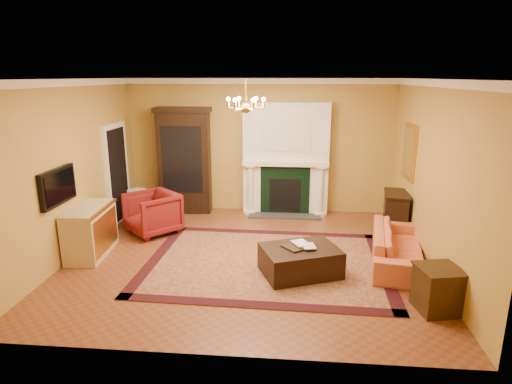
# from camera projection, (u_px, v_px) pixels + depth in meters

# --- Properties ---
(floor) EXTENTS (6.00, 5.50, 0.02)m
(floor) POSITION_uv_depth(u_px,v_px,m) (247.00, 257.00, 7.46)
(floor) COLOR brown
(floor) RESTS_ON ground
(ceiling) EXTENTS (6.00, 5.50, 0.02)m
(ceiling) POSITION_uv_depth(u_px,v_px,m) (246.00, 78.00, 6.67)
(ceiling) COLOR white
(ceiling) RESTS_ON wall_back
(wall_back) EXTENTS (6.00, 0.02, 3.00)m
(wall_back) POSITION_uv_depth(u_px,v_px,m) (260.00, 146.00, 9.72)
(wall_back) COLOR #BA8C43
(wall_back) RESTS_ON floor
(wall_front) EXTENTS (6.00, 0.02, 3.00)m
(wall_front) POSITION_uv_depth(u_px,v_px,m) (217.00, 231.00, 4.41)
(wall_front) COLOR #BA8C43
(wall_front) RESTS_ON floor
(wall_left) EXTENTS (0.02, 5.50, 3.00)m
(wall_left) POSITION_uv_depth(u_px,v_px,m) (72.00, 169.00, 7.32)
(wall_left) COLOR #BA8C43
(wall_left) RESTS_ON floor
(wall_right) EXTENTS (0.02, 5.50, 3.00)m
(wall_right) POSITION_uv_depth(u_px,v_px,m) (434.00, 176.00, 6.81)
(wall_right) COLOR #BA8C43
(wall_right) RESTS_ON floor
(fireplace) EXTENTS (1.90, 0.70, 2.50)m
(fireplace) POSITION_uv_depth(u_px,v_px,m) (286.00, 162.00, 9.57)
(fireplace) COLOR white
(fireplace) RESTS_ON wall_back
(crown_molding) EXTENTS (6.00, 5.50, 0.12)m
(crown_molding) POSITION_uv_depth(u_px,v_px,m) (252.00, 82.00, 7.61)
(crown_molding) COLOR white
(crown_molding) RESTS_ON ceiling
(doorway) EXTENTS (0.08, 1.05, 2.10)m
(doorway) POSITION_uv_depth(u_px,v_px,m) (117.00, 173.00, 9.07)
(doorway) COLOR white
(doorway) RESTS_ON wall_left
(tv_panel) EXTENTS (0.09, 0.95, 0.58)m
(tv_panel) POSITION_uv_depth(u_px,v_px,m) (58.00, 187.00, 6.78)
(tv_panel) COLOR black
(tv_panel) RESTS_ON wall_left
(gilt_mirror) EXTENTS (0.06, 0.76, 1.05)m
(gilt_mirror) POSITION_uv_depth(u_px,v_px,m) (409.00, 152.00, 8.12)
(gilt_mirror) COLOR gold
(gilt_mirror) RESTS_ON wall_right
(chandelier) EXTENTS (0.63, 0.55, 0.53)m
(chandelier) POSITION_uv_depth(u_px,v_px,m) (246.00, 105.00, 6.78)
(chandelier) COLOR gold
(chandelier) RESTS_ON ceiling
(oriental_rug) EXTENTS (4.10, 3.13, 0.02)m
(oriental_rug) POSITION_uv_depth(u_px,v_px,m) (267.00, 262.00, 7.21)
(oriental_rug) COLOR #460F0F
(oriental_rug) RESTS_ON floor
(china_cabinet) EXTENTS (1.18, 0.60, 2.28)m
(china_cabinet) POSITION_uv_depth(u_px,v_px,m) (185.00, 163.00, 9.70)
(china_cabinet) COLOR black
(china_cabinet) RESTS_ON floor
(wingback_armchair) EXTENTS (1.22, 1.22, 0.91)m
(wingback_armchair) POSITION_uv_depth(u_px,v_px,m) (152.00, 211.00, 8.46)
(wingback_armchair) COLOR maroon
(wingback_armchair) RESTS_ON floor
(pedestal_table) EXTENTS (0.40, 0.40, 0.72)m
(pedestal_table) POSITION_uv_depth(u_px,v_px,m) (138.00, 204.00, 9.09)
(pedestal_table) COLOR black
(pedestal_table) RESTS_ON floor
(commode) EXTENTS (0.62, 1.19, 0.86)m
(commode) POSITION_uv_depth(u_px,v_px,m) (90.00, 231.00, 7.45)
(commode) COLOR beige
(commode) RESTS_ON floor
(coral_sofa) EXTENTS (0.93, 2.10, 0.79)m
(coral_sofa) POSITION_uv_depth(u_px,v_px,m) (398.00, 241.00, 7.10)
(coral_sofa) COLOR #DA6B45
(coral_sofa) RESTS_ON floor
(end_table) EXTENTS (0.60, 0.60, 0.59)m
(end_table) POSITION_uv_depth(u_px,v_px,m) (437.00, 290.00, 5.68)
(end_table) COLOR #341E0E
(end_table) RESTS_ON floor
(console_table) EXTENTS (0.55, 0.82, 0.84)m
(console_table) POSITION_uv_depth(u_px,v_px,m) (395.00, 215.00, 8.35)
(console_table) COLOR black
(console_table) RESTS_ON floor
(leather_ottoman) EXTENTS (1.39, 1.21, 0.43)m
(leather_ottoman) POSITION_uv_depth(u_px,v_px,m) (300.00, 261.00, 6.74)
(leather_ottoman) COLOR black
(leather_ottoman) RESTS_ON oriental_rug
(ottoman_tray) EXTENTS (0.55, 0.54, 0.03)m
(ottoman_tray) POSITION_uv_depth(u_px,v_px,m) (298.00, 246.00, 6.71)
(ottoman_tray) COLOR black
(ottoman_tray) RESTS_ON leather_ottoman
(book_a) EXTENTS (0.20, 0.13, 0.29)m
(book_a) POSITION_uv_depth(u_px,v_px,m) (295.00, 236.00, 6.67)
(book_a) COLOR gray
(book_a) RESTS_ON ottoman_tray
(book_b) EXTENTS (0.19, 0.05, 0.26)m
(book_b) POSITION_uv_depth(u_px,v_px,m) (303.00, 239.00, 6.61)
(book_b) COLOR gray
(book_b) RESTS_ON ottoman_tray
(topiary_left) EXTENTS (0.18, 0.18, 0.48)m
(topiary_left) POSITION_uv_depth(u_px,v_px,m) (254.00, 148.00, 9.51)
(topiary_left) COLOR tan
(topiary_left) RESTS_ON fireplace
(topiary_right) EXTENTS (0.15, 0.15, 0.40)m
(topiary_right) POSITION_uv_depth(u_px,v_px,m) (319.00, 151.00, 9.40)
(topiary_right) COLOR tan
(topiary_right) RESTS_ON fireplace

